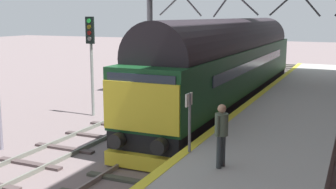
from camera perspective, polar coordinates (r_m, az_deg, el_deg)
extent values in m
plane|color=slate|center=(16.02, 0.56, -7.09)|extent=(140.00, 140.00, 0.00)
cube|color=gray|center=(16.29, -1.76, -6.53)|extent=(0.07, 60.00, 0.15)
cube|color=gray|center=(15.74, 2.98, -7.14)|extent=(0.07, 60.00, 0.15)
cube|color=#44473B|center=(13.00, -5.87, -11.21)|extent=(2.50, 0.26, 0.09)
cube|color=#44473B|center=(14.17, -2.95, -9.30)|extent=(2.50, 0.26, 0.09)
cube|color=#44473B|center=(15.39, -0.51, -7.67)|extent=(2.50, 0.26, 0.09)
cube|color=#44473B|center=(16.64, 1.55, -6.26)|extent=(2.50, 0.26, 0.09)
cube|color=#44473B|center=(17.91, 3.32, -5.05)|extent=(2.50, 0.26, 0.09)
cube|color=#44473B|center=(19.21, 4.84, -4.00)|extent=(2.50, 0.26, 0.09)
cube|color=#44473B|center=(20.52, 6.16, -3.08)|extent=(2.50, 0.26, 0.09)
cube|color=#44473B|center=(21.85, 7.33, -2.27)|extent=(2.50, 0.26, 0.09)
cube|color=#44473B|center=(23.19, 8.35, -1.56)|extent=(2.50, 0.26, 0.09)
cube|color=#44473B|center=(24.55, 9.27, -0.92)|extent=(2.50, 0.26, 0.09)
cube|color=#44473B|center=(25.91, 10.09, -0.34)|extent=(2.50, 0.26, 0.09)
cube|color=#44473B|center=(27.27, 10.82, 0.17)|extent=(2.50, 0.26, 0.09)
cube|color=#44473B|center=(28.64, 11.49, 0.64)|extent=(2.50, 0.26, 0.09)
cube|color=#44473B|center=(30.02, 12.09, 1.06)|extent=(2.50, 0.26, 0.09)
cube|color=#44473B|center=(31.40, 12.64, 1.45)|extent=(2.50, 0.26, 0.09)
cube|color=#44473B|center=(32.79, 13.15, 1.80)|extent=(2.50, 0.26, 0.09)
cube|color=#44473B|center=(34.18, 13.61, 2.12)|extent=(2.50, 0.26, 0.09)
cube|color=#44473B|center=(35.57, 14.04, 2.42)|extent=(2.50, 0.26, 0.09)
cube|color=#44473B|center=(36.97, 14.44, 2.70)|extent=(2.50, 0.26, 0.09)
cube|color=#44473B|center=(38.37, 14.81, 2.96)|extent=(2.50, 0.26, 0.09)
cube|color=#44473B|center=(39.77, 15.15, 3.19)|extent=(2.50, 0.26, 0.09)
cube|color=#44473B|center=(41.17, 15.47, 3.41)|extent=(2.50, 0.26, 0.09)
cube|color=#44473B|center=(42.57, 15.77, 3.62)|extent=(2.50, 0.26, 0.09)
cube|color=#44473B|center=(43.98, 16.04, 3.82)|extent=(2.50, 0.26, 0.09)
cube|color=slate|center=(18.05, -11.95, -5.05)|extent=(0.07, 60.00, 0.15)
cube|color=slate|center=(17.27, -8.07, -5.63)|extent=(0.07, 60.00, 0.15)
cube|color=#4B3E3E|center=(14.94, -17.97, -8.76)|extent=(2.50, 0.26, 0.09)
cube|color=#4B3E3E|center=(16.25, -13.66, -6.97)|extent=(2.50, 0.26, 0.09)
cube|color=#4B3E3E|center=(17.66, -10.05, -5.43)|extent=(2.50, 0.26, 0.09)
cube|color=#4B3E3E|center=(19.13, -7.00, -4.10)|extent=(2.50, 0.26, 0.09)
cube|color=#4B3E3E|center=(20.66, -4.40, -2.96)|extent=(2.50, 0.26, 0.09)
cube|color=#4B3E3E|center=(22.23, -2.16, -1.97)|extent=(2.50, 0.26, 0.09)
cube|color=#4B3E3E|center=(23.84, -0.23, -1.12)|extent=(2.50, 0.26, 0.09)
cube|color=#4B3E3E|center=(25.48, 1.46, -0.37)|extent=(2.50, 0.26, 0.09)
cube|color=#4B3E3E|center=(27.14, 2.94, 0.29)|extent=(2.50, 0.26, 0.09)
cube|color=#4B3E3E|center=(28.81, 4.25, 0.88)|extent=(2.50, 0.26, 0.09)
cube|color=#4B3E3E|center=(30.51, 5.41, 1.40)|extent=(2.50, 0.26, 0.09)
cube|color=#4B3E3E|center=(32.22, 6.46, 1.86)|extent=(2.50, 0.26, 0.09)
cube|color=#4B3E3E|center=(33.93, 7.39, 2.27)|extent=(2.50, 0.26, 0.09)
cube|color=#4B3E3E|center=(35.66, 8.24, 2.65)|extent=(2.50, 0.26, 0.09)
cube|color=#4B3E3E|center=(37.40, 9.01, 2.99)|extent=(2.50, 0.26, 0.09)
cube|color=#4B3E3E|center=(39.15, 9.71, 3.30)|extent=(2.50, 0.26, 0.09)
cube|color=#4B3E3E|center=(40.90, 10.35, 3.58)|extent=(2.50, 0.26, 0.09)
cube|color=#4B3E3E|center=(42.65, 10.94, 3.84)|extent=(2.50, 0.26, 0.09)
cube|color=#4B3E3E|center=(44.42, 11.49, 4.08)|extent=(2.50, 0.26, 0.09)
cube|color=#A6A8A2|center=(14.87, 13.48, -6.77)|extent=(4.00, 44.00, 1.00)
cube|color=yellow|center=(15.15, 6.66, -4.24)|extent=(0.30, 44.00, 0.01)
cube|color=black|center=(22.61, 8.08, 0.14)|extent=(2.56, 19.69, 0.60)
cube|color=#144320|center=(22.41, 8.17, 3.54)|extent=(2.70, 19.69, 2.10)
cylinder|color=black|center=(22.30, 8.25, 6.68)|extent=(2.56, 18.11, 2.57)
cube|color=yellow|center=(13.33, -3.71, -1.74)|extent=(2.65, 0.08, 1.58)
cube|color=#232D3D|center=(13.21, -3.70, 1.36)|extent=(2.38, 0.04, 0.64)
cube|color=#232D3D|center=(22.04, 11.62, 4.10)|extent=(0.04, 13.78, 0.44)
cylinder|color=black|center=(13.78, -6.84, -6.10)|extent=(0.48, 0.35, 0.48)
cylinder|color=black|center=(13.10, -1.16, -6.91)|extent=(0.48, 0.35, 0.48)
cube|color=yellow|center=(13.75, -3.74, -8.87)|extent=(2.43, 0.36, 0.47)
cylinder|color=black|center=(15.35, -0.33, -5.86)|extent=(1.64, 1.04, 1.04)
cylinder|color=black|center=(16.32, 1.28, -4.86)|extent=(1.64, 1.04, 1.04)
cylinder|color=black|center=(17.30, 2.70, -3.98)|extent=(1.64, 1.04, 1.04)
cylinder|color=black|center=(28.20, 11.35, 1.47)|extent=(1.64, 1.04, 1.04)
cylinder|color=black|center=(29.26, 11.83, 1.77)|extent=(1.64, 1.04, 1.04)
cylinder|color=black|center=(30.32, 12.28, 2.05)|extent=(1.64, 1.04, 1.04)
cylinder|color=gray|center=(20.95, -10.11, 3.62)|extent=(0.14, 0.14, 4.79)
cube|color=black|center=(20.77, -10.36, 8.42)|extent=(0.44, 0.10, 1.27)
cylinder|color=green|center=(20.71, -10.49, 9.61)|extent=(0.20, 0.06, 0.20)
cylinder|color=#53470A|center=(20.72, -10.47, 8.84)|extent=(0.20, 0.06, 0.20)
cylinder|color=#500807|center=(20.73, -10.44, 8.07)|extent=(0.20, 0.06, 0.20)
cylinder|color=#50504E|center=(20.74, -10.41, 7.29)|extent=(0.20, 0.06, 0.20)
cylinder|color=slate|center=(12.08, 2.90, -3.81)|extent=(0.08, 0.08, 1.70)
cube|color=white|center=(11.94, 2.79, -0.69)|extent=(0.05, 0.44, 0.36)
cube|color=black|center=(11.95, 2.67, -0.68)|extent=(0.01, 0.20, 0.24)
cylinder|color=#303739|center=(11.01, 6.80, -7.62)|extent=(0.13, 0.13, 0.84)
cylinder|color=#303739|center=(11.17, 7.31, -7.36)|extent=(0.13, 0.13, 0.84)
cylinder|color=#4E5C49|center=(10.89, 7.14, -3.99)|extent=(0.41, 0.41, 0.56)
sphere|color=tan|center=(10.80, 7.19, -1.88)|extent=(0.22, 0.22, 0.22)
cylinder|color=#4E5C49|center=(10.72, 6.58, -4.22)|extent=(0.09, 0.09, 0.52)
cylinder|color=#4E5C49|center=(11.07, 7.68, -3.76)|extent=(0.09, 0.09, 0.52)
cylinder|color=slate|center=(27.00, -2.42, 6.48)|extent=(0.36, 0.36, 5.92)
cylinder|color=slate|center=(26.42, -0.02, 11.53)|extent=(1.13, 0.10, 0.99)
cylinder|color=slate|center=(25.78, 3.43, 11.53)|extent=(1.03, 0.10, 1.09)
cylinder|color=slate|center=(25.24, 7.03, 11.50)|extent=(0.92, 0.10, 1.18)
cylinder|color=slate|center=(24.80, 10.77, 11.41)|extent=(1.12, 0.10, 1.00)
cylinder|color=slate|center=(24.46, 14.63, 11.28)|extent=(1.10, 0.10, 1.02)
cylinder|color=slate|center=(24.23, 18.58, 11.09)|extent=(1.00, 0.10, 1.12)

